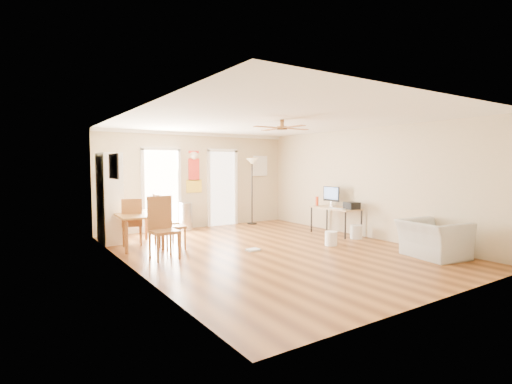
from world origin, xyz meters
TOP-DOWN VIEW (x-y plane):
  - floor at (0.00, 0.00)m, footprint 7.00×7.00m
  - ceiling at (0.00, 0.00)m, footprint 5.50×7.00m
  - wall_back at (0.00, 3.50)m, footprint 5.50×0.04m
  - wall_front at (0.00, -3.50)m, footprint 5.50×0.04m
  - wall_left at (-2.75, 0.00)m, footprint 0.04×7.00m
  - wall_right at (2.75, 0.00)m, footprint 0.04×7.00m
  - crown_molding at (0.00, 0.00)m, footprint 5.50×7.00m
  - kitchen_doorway at (-1.05, 3.48)m, footprint 0.90×0.10m
  - bathroom_doorway at (0.75, 3.48)m, footprint 0.80×0.10m
  - wall_decal at (-0.13, 3.48)m, footprint 0.46×0.03m
  - ac_grille at (2.05, 3.47)m, footprint 0.50×0.04m
  - framed_poster at (-2.73, 1.40)m, footprint 0.04×0.66m
  - ceiling_fan at (0.00, -0.30)m, footprint 1.24×1.24m
  - bookshelf at (-2.53, 2.67)m, footprint 0.65×0.98m
  - dining_table at (-2.15, 1.94)m, footprint 0.91×1.44m
  - dining_chair_right_a at (-1.60, 1.67)m, footprint 0.49×0.49m
  - dining_chair_right_b at (-1.60, 1.25)m, footprint 0.48×0.48m
  - dining_chair_near at (-2.06, 0.54)m, footprint 0.48×0.48m
  - dining_chair_far at (-2.21, 2.12)m, footprint 0.50×0.50m
  - trash_can at (-0.48, 3.23)m, footprint 0.40×0.40m
  - torchiere_lamp at (1.58, 3.19)m, footprint 0.38×0.38m
  - computer_desk at (2.39, 0.62)m, footprint 0.63×1.25m
  - imac at (2.47, 0.86)m, footprint 0.15×0.55m
  - keyboard at (2.20, 0.38)m, footprint 0.21×0.43m
  - printer at (2.45, 0.15)m, footprint 0.34×0.37m
  - orange_bottle at (2.30, 1.20)m, footprint 0.10×0.10m
  - wastebasket_a at (1.34, -0.29)m, footprint 0.32×0.32m
  - wastebasket_b at (2.38, -0.07)m, footprint 0.34×0.34m
  - floor_cloth at (-0.34, 0.19)m, footprint 0.27×0.22m
  - armchair at (2.15, -2.13)m, footprint 1.10×1.21m

SIDE VIEW (x-z plane):
  - floor at x=0.00m, z-range 0.00..0.00m
  - floor_cloth at x=-0.34m, z-range 0.00..0.04m
  - wastebasket_a at x=1.34m, z-range 0.00..0.30m
  - wastebasket_b at x=2.38m, z-range 0.00..0.32m
  - computer_desk at x=2.39m, z-range 0.00..0.67m
  - armchair at x=2.15m, z-range 0.00..0.69m
  - dining_table at x=-2.15m, z-range 0.00..0.70m
  - trash_can at x=-0.48m, z-range 0.00..0.73m
  - dining_chair_far at x=-2.21m, z-range 0.00..1.01m
  - dining_chair_right_b at x=-1.60m, z-range 0.00..1.04m
  - dining_chair_right_a at x=-1.60m, z-range 0.00..1.09m
  - dining_chair_near at x=-2.06m, z-range 0.00..1.14m
  - keyboard at x=2.20m, z-range 0.67..0.69m
  - printer at x=2.45m, z-range 0.67..0.84m
  - orange_bottle at x=2.30m, z-range 0.67..0.91m
  - imac at x=2.47m, z-range 0.67..1.18m
  - torchiere_lamp at x=1.58m, z-range 0.00..1.92m
  - bookshelf at x=-2.53m, z-range 0.00..2.00m
  - kitchen_doorway at x=-1.05m, z-range 0.00..2.10m
  - bathroom_doorway at x=0.75m, z-range 0.00..2.10m
  - wall_back at x=0.00m, z-range 0.00..2.60m
  - wall_front at x=0.00m, z-range 0.00..2.60m
  - wall_left at x=-2.75m, z-range 0.00..2.60m
  - wall_right at x=2.75m, z-range 0.00..2.60m
  - wall_decal at x=-0.13m, z-range 1.00..2.10m
  - ac_grille at x=2.05m, z-range 1.40..2.00m
  - framed_poster at x=-2.73m, z-range 1.46..1.94m
  - ceiling_fan at x=0.00m, z-range 2.33..2.53m
  - crown_molding at x=0.00m, z-range 2.52..2.60m
  - ceiling at x=0.00m, z-range 2.60..2.60m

